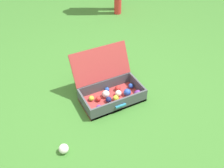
{
  "coord_description": "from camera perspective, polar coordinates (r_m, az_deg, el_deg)",
  "views": [
    {
      "loc": [
        -0.77,
        -1.67,
        1.73
      ],
      "look_at": [
        0.07,
        -0.04,
        0.21
      ],
      "focal_mm": 39.05,
      "sensor_mm": 36.0,
      "label": 1
    }
  ],
  "objects": [
    {
      "name": "ground_plane",
      "position": [
        2.53,
        -1.78,
        -3.65
      ],
      "size": [
        16.0,
        16.0,
        0.0
      ],
      "primitive_type": "plane",
      "color": "#3D7A2D"
    },
    {
      "name": "open_suitcase",
      "position": [
        2.49,
        -0.42,
        -1.11
      ],
      "size": [
        0.62,
        0.53,
        0.46
      ],
      "color": "#B23838",
      "rests_on": "ground"
    },
    {
      "name": "stray_ball_on_grass",
      "position": [
        2.11,
        -11.26,
        -14.64
      ],
      "size": [
        0.08,
        0.08,
        0.08
      ],
      "primitive_type": "sphere",
      "color": "white",
      "rests_on": "ground"
    }
  ]
}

